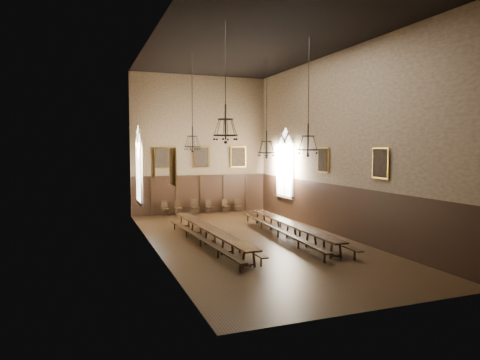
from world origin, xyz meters
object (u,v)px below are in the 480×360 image
table_left (210,236)px  chair_6 (238,208)px  bench_left_outer (201,241)px  chandelier_back_right (267,147)px  chair_2 (178,211)px  bench_right_inner (278,232)px  bench_right_outer (300,231)px  chandelier_front_left (226,128)px  chair_1 (165,211)px  chandelier_front_right (308,143)px  chair_3 (195,210)px  bench_left_inner (223,236)px  table_right (291,230)px  chair_4 (209,209)px  chair_5 (226,209)px  chandelier_back_left (193,140)px

table_left → chair_6: (4.41, 8.40, -0.10)m
bench_left_outer → chandelier_back_right: 6.86m
bench_left_outer → chair_2: bearing=84.1°
chair_2 → bench_right_inner: bearing=-72.8°
bench_right_outer → chandelier_front_left: 7.45m
chair_1 → chair_2: size_ratio=1.00×
chair_6 → chandelier_front_right: chandelier_front_right is taller
chair_2 → chair_3: bearing=-6.9°
chair_2 → table_left: bearing=-95.5°
chair_6 → chandelier_back_right: (-0.43, -5.66, 4.11)m
bench_left_outer → bench_left_inner: bench_left_inner is taller
chandelier_back_right → chair_1: bearing=127.9°
bench_left_outer → chair_3: chair_3 is taller
table_right → chair_1: size_ratio=9.34×
bench_right_inner → bench_right_outer: 1.13m
table_right → bench_right_outer: size_ratio=0.89×
bench_left_inner → chandelier_front_left: chandelier_front_left is taller
table_right → chandelier_front_left: bearing=-145.5°
chair_1 → chair_6: bearing=-12.0°
chandelier_back_right → chandelier_front_left: size_ratio=1.17×
chandelier_front_left → chair_3: bearing=81.4°
chair_2 → chair_3: 1.08m
table_right → bench_right_inner: (-0.62, 0.19, -0.06)m
chair_3 → chair_6: 2.97m
bench_right_outer → chandelier_front_right: bearing=-110.9°
bench_right_outer → chair_6: bearing=91.0°
bench_right_inner → bench_right_outer: (1.12, -0.13, 0.00)m
chair_3 → chandelier_back_right: (2.54, -5.62, 4.07)m
bench_right_inner → chandelier_front_left: 6.83m
bench_right_inner → table_right: bearing=-17.4°
table_left → bench_left_outer: bearing=-146.7°
chair_4 → chair_5: 1.15m
table_right → chandelier_back_left: chandelier_back_left is taller
chair_1 → chandelier_back_left: bearing=-98.7°
bench_right_outer → chair_6: chair_6 is taller
chair_6 → chandelier_front_left: (-4.68, -11.45, 4.82)m
table_right → chandelier_back_left: size_ratio=1.91×
table_left → chandelier_back_left: bearing=94.2°
bench_left_outer → chandelier_back_right: bearing=34.4°
table_right → chair_4: size_ratio=10.11×
chair_5 → chandelier_front_left: (-3.84, -11.50, 4.80)m
chair_1 → chair_2: (0.82, -0.02, -0.00)m
bench_right_outer → chair_3: (-3.12, 8.37, 0.01)m
chair_1 → chair_2: chair_1 is taller
chandelier_back_left → table_left: bearing=-85.8°
chair_6 → chandelier_front_right: (-0.67, -10.56, 4.29)m
chair_4 → chandelier_back_right: bearing=-83.9°
bench_left_inner → chandelier_back_right: bearing=38.0°
table_left → chandelier_back_left: size_ratio=1.97×
bench_right_outer → chandelier_back_right: (-0.58, 2.75, 4.08)m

